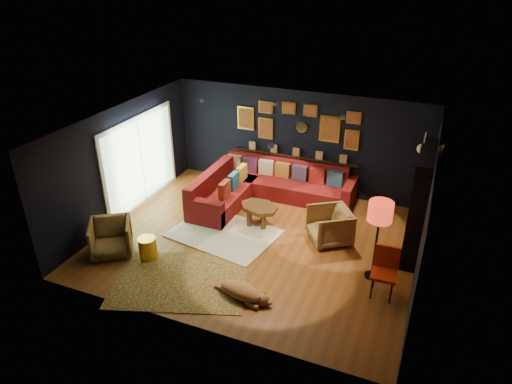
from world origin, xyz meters
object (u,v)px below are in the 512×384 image
at_px(sectional, 261,188).
at_px(gold_stool, 148,248).
at_px(floor_lamp, 380,215).
at_px(orange_chair, 385,268).
at_px(armchair_right, 330,224).
at_px(armchair_left, 111,236).
at_px(coffee_table, 259,209).
at_px(dog, 241,289).
at_px(pouf, 214,210).

bearing_deg(sectional, gold_stool, -110.23).
distance_m(sectional, floor_lamp, 3.90).
bearing_deg(orange_chair, armchair_right, 134.04).
distance_m(armchair_left, floor_lamp, 5.28).
relative_size(armchair_left, orange_chair, 0.86).
distance_m(coffee_table, orange_chair, 3.25).
distance_m(floor_lamp, dog, 2.79).
xyz_separation_m(armchair_left, floor_lamp, (5.05, 1.22, 0.95)).
bearing_deg(armchair_left, dog, -39.10).
distance_m(armchair_right, dog, 2.59).
relative_size(sectional, floor_lamp, 2.12).
relative_size(coffee_table, gold_stool, 2.37).
xyz_separation_m(sectional, pouf, (-0.69, -1.23, -0.14)).
distance_m(sectional, armchair_right, 2.39).
xyz_separation_m(armchair_right, floor_lamp, (1.07, -0.89, 0.93)).
relative_size(armchair_right, gold_stool, 1.84).
bearing_deg(gold_stool, armchair_right, 31.39).
xyz_separation_m(pouf, dog, (1.74, -2.38, 0.02)).
height_order(armchair_right, dog, armchair_right).
relative_size(gold_stool, floor_lamp, 0.28).
distance_m(sectional, coffee_table, 1.23).
height_order(armchair_left, armchair_right, armchair_right).
height_order(pouf, armchair_right, armchair_right).
bearing_deg(orange_chair, floor_lamp, 120.25).
bearing_deg(orange_chair, coffee_table, 153.86).
distance_m(coffee_table, gold_stool, 2.59).
xyz_separation_m(pouf, armchair_right, (2.73, 0.01, 0.24)).
distance_m(gold_stool, floor_lamp, 4.56).
height_order(armchair_right, gold_stool, armchair_right).
distance_m(pouf, dog, 2.95).
bearing_deg(coffee_table, floor_lamp, -19.54).
bearing_deg(coffee_table, sectional, 109.92).
distance_m(coffee_table, armchair_right, 1.63).
height_order(armchair_left, gold_stool, armchair_left).
bearing_deg(gold_stool, pouf, 75.95).
xyz_separation_m(armchair_left, armchair_right, (3.98, 2.12, 0.01)).
relative_size(pouf, armchair_left, 0.57).
bearing_deg(pouf, sectional, 60.92).
bearing_deg(dog, armchair_left, -175.16).
bearing_deg(pouf, floor_lamp, -13.07).
bearing_deg(sectional, dog, -73.65).
relative_size(coffee_table, pouf, 2.33).
relative_size(armchair_right, dog, 0.71).
relative_size(coffee_table, floor_lamp, 0.67).
relative_size(gold_stool, dog, 0.39).
bearing_deg(gold_stool, floor_lamp, 14.06).
xyz_separation_m(sectional, floor_lamp, (3.11, -2.11, 1.03)).
xyz_separation_m(pouf, armchair_left, (-1.25, -2.11, 0.22)).
distance_m(pouf, gold_stool, 2.02).
xyz_separation_m(sectional, dog, (1.06, -3.61, -0.12)).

